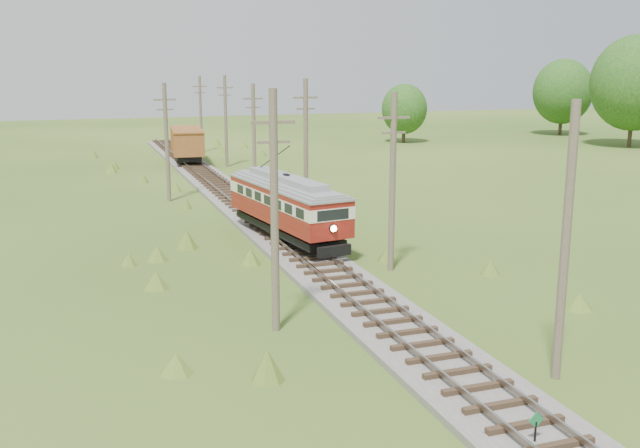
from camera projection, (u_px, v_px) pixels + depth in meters
name	position (u px, v px, depth m)	size (l,w,h in m)	color
railbed_main	(248.00, 210.00, 48.49)	(3.60, 96.00, 0.57)	#605B54
switch_marker	(536.00, 428.00, 18.36)	(0.45, 0.06, 1.08)	black
streetcar	(287.00, 202.00, 39.40)	(4.10, 11.08, 5.02)	black
gondola	(187.00, 142.00, 72.13)	(3.85, 9.35, 3.02)	black
gravel_pile	(257.00, 175.00, 61.66)	(3.28, 3.47, 1.19)	gray
utility_pole_r_1	(565.00, 245.00, 21.83)	(0.30, 0.30, 8.80)	brown
utility_pole_r_2	(393.00, 181.00, 33.88)	(1.60, 0.30, 8.60)	brown
utility_pole_r_3	(306.00, 148.00, 45.79)	(1.60, 0.30, 9.00)	brown
utility_pole_r_4	(254.00, 135.00, 57.78)	(1.60, 0.30, 8.40)	brown
utility_pole_r_5	(226.00, 120.00, 69.84)	(1.60, 0.30, 8.90)	brown
utility_pole_r_6	(201.00, 113.00, 81.78)	(1.60, 0.30, 8.70)	brown
utility_pole_l_a	(274.00, 210.00, 25.90)	(1.60, 0.30, 9.00)	brown
utility_pole_l_b	(167.00, 141.00, 51.66)	(1.60, 0.30, 8.60)	brown
tree_right_4	(635.00, 83.00, 86.30)	(10.50, 10.50, 13.53)	#38281C
tree_right_5	(563.00, 92.00, 102.03)	(8.40, 8.40, 10.82)	#38281C
tree_mid_b	(404.00, 109.00, 92.25)	(5.88, 5.88, 7.57)	#38281C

